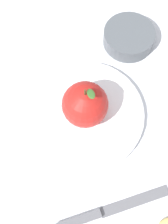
% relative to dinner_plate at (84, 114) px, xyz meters
% --- Properties ---
extents(ground_plane, '(2.40, 2.40, 0.00)m').
position_rel_dinner_plate_xyz_m(ground_plane, '(0.02, -0.03, -0.01)').
color(ground_plane, silver).
extents(dinner_plate, '(0.22, 0.22, 0.02)m').
position_rel_dinner_plate_xyz_m(dinner_plate, '(0.00, 0.00, 0.00)').
color(dinner_plate, white).
rests_on(dinner_plate, ground_plane).
extents(apple, '(0.08, 0.08, 0.10)m').
position_rel_dinner_plate_xyz_m(apple, '(0.00, -0.00, 0.05)').
color(apple, '#B21E19').
rests_on(apple, dinner_plate).
extents(side_bowl, '(0.10, 0.10, 0.03)m').
position_rel_dinner_plate_xyz_m(side_bowl, '(0.01, 0.19, 0.01)').
color(side_bowl, '#4C5156').
rests_on(side_bowl, ground_plane).
extents(knife, '(0.15, 0.15, 0.01)m').
position_rel_dinner_plate_xyz_m(knife, '(0.10, -0.14, -0.01)').
color(knife, '#59595E').
rests_on(knife, ground_plane).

